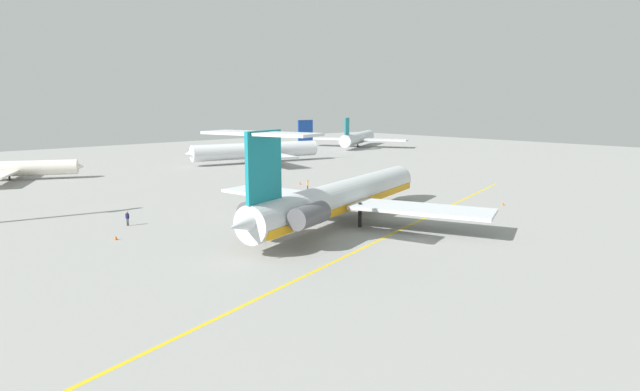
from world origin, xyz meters
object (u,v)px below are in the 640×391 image
(ground_crew_near_nose, at_px, (127,217))
(airliner_mid_left, at_px, (13,169))
(airliner_mid_right, at_px, (253,151))
(airliner_far_right, at_px, (359,138))
(main_jetliner, at_px, (337,197))
(safety_cone_nose, at_px, (503,203))
(safety_cone_wingtip, at_px, (300,183))
(safety_cone_tail, at_px, (116,237))
(ground_crew_near_tail, at_px, (308,184))

(ground_crew_near_nose, bearing_deg, airliner_mid_left, 44.47)
(airliner_mid_right, distance_m, airliner_far_right, 56.24)
(main_jetliner, relative_size, safety_cone_nose, 74.76)
(safety_cone_nose, bearing_deg, ground_crew_near_nose, 151.10)
(ground_crew_near_nose, distance_m, safety_cone_wingtip, 38.17)
(airliner_mid_right, relative_size, ground_crew_near_nose, 19.12)
(main_jetliner, height_order, ground_crew_near_nose, main_jetliner)
(airliner_mid_left, relative_size, airliner_mid_right, 0.71)
(airliner_mid_left, height_order, safety_cone_tail, airliner_mid_left)
(ground_crew_near_nose, height_order, ground_crew_near_tail, ground_crew_near_tail)
(safety_cone_nose, bearing_deg, airliner_mid_left, 120.51)
(safety_cone_nose, bearing_deg, safety_cone_wingtip, 103.74)
(main_jetliner, bearing_deg, safety_cone_wingtip, 41.43)
(ground_crew_near_nose, bearing_deg, main_jetliner, -86.46)
(ground_crew_near_nose, bearing_deg, ground_crew_near_tail, -38.24)
(safety_cone_tail, bearing_deg, ground_crew_near_nose, 55.99)
(airliner_far_right, relative_size, ground_crew_near_nose, 17.75)
(safety_cone_wingtip, distance_m, safety_cone_tail, 43.49)
(airliner_mid_left, xyz_separation_m, ground_crew_near_tail, (33.44, -47.76, -1.12))
(airliner_mid_right, height_order, airliner_far_right, airliner_mid_right)
(airliner_mid_left, height_order, ground_crew_near_tail, airliner_mid_left)
(ground_crew_near_tail, relative_size, safety_cone_wingtip, 3.30)
(main_jetliner, bearing_deg, airliner_mid_left, 90.02)
(airliner_mid_right, relative_size, safety_cone_nose, 62.37)
(safety_cone_nose, bearing_deg, airliner_mid_right, 85.32)
(ground_crew_near_tail, bearing_deg, safety_cone_tail, -149.05)
(ground_crew_near_tail, bearing_deg, safety_cone_nose, -51.70)
(safety_cone_nose, bearing_deg, safety_cone_tail, 158.36)
(airliner_mid_left, bearing_deg, ground_crew_near_tail, -27.81)
(airliner_far_right, bearing_deg, safety_cone_tail, -177.58)
(airliner_mid_left, relative_size, safety_cone_tail, 44.34)
(ground_crew_near_nose, bearing_deg, airliner_mid_right, -4.73)
(airliner_mid_right, height_order, ground_crew_near_tail, airliner_mid_right)
(main_jetliner, relative_size, safety_cone_wingtip, 74.76)
(main_jetliner, distance_m, ground_crew_near_nose, 25.71)
(airliner_mid_left, bearing_deg, safety_cone_nose, -32.29)
(safety_cone_wingtip, bearing_deg, safety_cone_tail, -158.72)
(safety_cone_tail, bearing_deg, main_jetliner, -25.82)
(airliner_mid_right, distance_m, ground_crew_near_nose, 67.57)
(airliner_mid_right, bearing_deg, safety_cone_tail, 55.02)
(airliner_far_right, bearing_deg, ground_crew_near_tail, -171.01)
(ground_crew_near_tail, bearing_deg, safety_cone_wingtip, 76.16)
(airliner_far_right, distance_m, safety_cone_nose, 103.08)
(main_jetliner, relative_size, ground_crew_near_nose, 22.92)
(airliner_mid_left, distance_m, airliner_mid_right, 51.74)
(airliner_far_right, bearing_deg, main_jetliner, -166.81)
(airliner_far_right, xyz_separation_m, safety_cone_tail, (-109.16, -64.28, -2.70))
(ground_crew_near_nose, height_order, safety_cone_tail, ground_crew_near_nose)
(ground_crew_near_tail, xyz_separation_m, safety_cone_nose, (12.02, -29.38, -0.87))
(airliner_mid_right, bearing_deg, airliner_far_right, -152.25)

